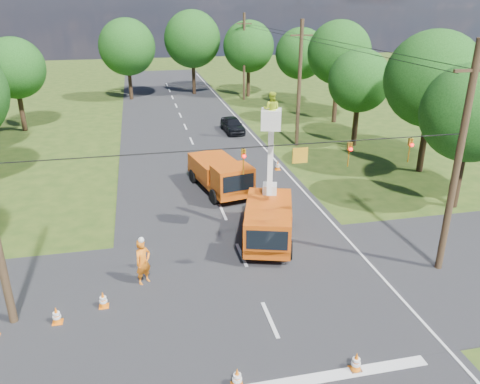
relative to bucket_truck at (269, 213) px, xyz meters
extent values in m
plane|color=#2A4314|center=(-1.63, 13.83, -1.57)|extent=(140.00, 140.00, 0.00)
cube|color=black|center=(-1.63, 13.83, -1.57)|extent=(12.00, 100.00, 0.06)
cube|color=black|center=(-1.63, -4.17, -1.57)|extent=(56.00, 10.00, 0.07)
cube|color=silver|center=(-1.63, -9.37, -1.57)|extent=(9.00, 0.45, 0.02)
cube|color=silver|center=(3.97, 13.83, -1.57)|extent=(0.12, 90.00, 0.02)
cube|color=#CB470E|center=(0.05, 0.15, -0.87)|extent=(3.74, 6.19, 0.44)
cube|color=#CB470E|center=(-0.56, -1.84, -0.12)|extent=(2.52, 2.20, 1.45)
cube|color=black|center=(-0.81, -2.63, -0.07)|extent=(1.78, 0.59, 0.92)
cube|color=#CB470E|center=(0.27, 0.89, -0.26)|extent=(3.23, 4.10, 0.97)
cylinder|color=black|center=(-1.47, -1.31, -1.12)|extent=(0.56, 0.94, 0.89)
cylinder|color=black|center=(0.48, -1.91, -1.12)|extent=(0.56, 0.94, 0.89)
cylinder|color=black|center=(-0.39, 2.21, -1.12)|extent=(0.56, 0.94, 0.89)
cylinder|color=black|center=(1.56, 1.61, -1.12)|extent=(0.56, 0.94, 0.89)
cube|color=silver|center=(0.59, 1.91, 0.47)|extent=(0.91, 0.91, 0.53)
cube|color=silver|center=(0.43, 1.40, 2.60)|extent=(0.64, 1.32, 4.21)
cube|color=silver|center=(0.13, 0.43, 4.59)|extent=(1.15, 1.15, 0.92)
imported|color=#C6E526|center=(0.13, 0.43, 5.06)|extent=(0.98, 0.90, 1.62)
cube|color=#CB470E|center=(-1.22, 7.27, -0.84)|extent=(3.41, 6.41, 0.46)
cube|color=#CB470E|center=(-0.78, 5.13, -0.05)|extent=(2.53, 2.14, 1.52)
cube|color=black|center=(-0.61, 4.29, 0.00)|extent=(1.90, 0.45, 0.96)
cube|color=#CB470E|center=(-1.38, 8.06, -0.20)|extent=(3.09, 4.15, 1.01)
cylinder|color=black|center=(-1.87, 5.16, -1.10)|extent=(0.51, 0.98, 0.93)
cylinder|color=black|center=(0.21, 5.59, -1.10)|extent=(0.51, 0.98, 0.93)
cylinder|color=black|center=(-2.65, 8.94, -1.10)|extent=(0.51, 0.98, 0.93)
cylinder|color=black|center=(-0.57, 9.37, -1.10)|extent=(0.51, 0.98, 0.93)
imported|color=orange|center=(-6.21, -2.54, -0.54)|extent=(0.90, 0.85, 2.06)
imported|color=black|center=(2.45, 21.07, -0.87)|extent=(1.85, 4.21, 1.41)
cone|color=orange|center=(-3.53, -9.11, -1.19)|extent=(0.36, 0.36, 0.70)
cylinder|color=white|center=(-3.53, -9.11, -1.13)|extent=(0.26, 0.26, 0.09)
cylinder|color=white|center=(-3.53, -9.11, -1.28)|extent=(0.31, 0.31, 0.09)
cone|color=orange|center=(0.41, -9.26, -1.19)|extent=(0.36, 0.36, 0.70)
cube|color=orange|center=(0.41, -9.26, -1.53)|extent=(0.38, 0.38, 0.04)
cylinder|color=white|center=(0.41, -9.26, -1.13)|extent=(0.26, 0.26, 0.09)
cylinder|color=white|center=(0.41, -9.26, -1.28)|extent=(0.31, 0.31, 0.09)
cone|color=orange|center=(-0.31, 0.29, -1.19)|extent=(0.36, 0.36, 0.70)
cube|color=orange|center=(-0.31, 0.29, -1.53)|extent=(0.38, 0.38, 0.04)
cylinder|color=white|center=(-0.31, 0.29, -1.13)|extent=(0.26, 0.26, 0.09)
cylinder|color=white|center=(-0.31, 0.29, -1.28)|extent=(0.31, 0.31, 0.09)
cone|color=orange|center=(1.38, 4.46, -1.19)|extent=(0.36, 0.36, 0.70)
cube|color=orange|center=(1.38, 4.46, -1.53)|extent=(0.38, 0.38, 0.04)
cylinder|color=white|center=(1.38, 4.46, -1.13)|extent=(0.26, 0.26, 0.09)
cylinder|color=white|center=(1.38, 4.46, -1.28)|extent=(0.31, 0.31, 0.09)
cone|color=orange|center=(-7.84, -3.96, -1.19)|extent=(0.36, 0.36, 0.70)
cube|color=orange|center=(-7.84, -3.96, -1.53)|extent=(0.38, 0.38, 0.04)
cylinder|color=white|center=(-7.84, -3.96, -1.13)|extent=(0.26, 0.26, 0.09)
cylinder|color=white|center=(-7.84, -3.96, -1.28)|extent=(0.31, 0.31, 0.09)
cone|color=orange|center=(-9.50, -4.61, -1.19)|extent=(0.36, 0.36, 0.70)
cube|color=orange|center=(-9.50, -4.61, -1.53)|extent=(0.38, 0.38, 0.04)
cylinder|color=white|center=(-9.50, -4.61, -1.13)|extent=(0.26, 0.26, 0.09)
cylinder|color=white|center=(-9.50, -4.61, -1.28)|extent=(0.31, 0.31, 0.09)
cone|color=orange|center=(3.53, 10.15, -1.19)|extent=(0.36, 0.36, 0.70)
cube|color=orange|center=(3.53, 10.15, -1.53)|extent=(0.38, 0.38, 0.04)
cylinder|color=white|center=(3.53, 10.15, -1.13)|extent=(0.26, 0.26, 0.09)
cylinder|color=white|center=(3.53, 10.15, -1.28)|extent=(0.31, 0.31, 0.09)
cylinder|color=#4C3823|center=(6.87, -4.17, 3.43)|extent=(0.30, 0.30, 10.00)
cube|color=#4C3823|center=(6.87, -4.17, 7.23)|extent=(1.80, 0.12, 0.12)
cylinder|color=#4C3823|center=(6.87, 15.83, 3.43)|extent=(0.30, 0.30, 10.00)
cube|color=#4C3823|center=(6.87, 15.83, 7.23)|extent=(1.80, 0.12, 0.12)
cylinder|color=#4C3823|center=(6.87, 35.83, 3.43)|extent=(0.30, 0.30, 10.00)
cube|color=#4C3823|center=(6.87, 35.83, 7.23)|extent=(1.80, 0.12, 0.12)
cylinder|color=black|center=(-2.13, -4.17, 4.73)|extent=(18.00, 0.04, 0.04)
cube|color=orange|center=(-0.03, -4.17, 4.28)|extent=(0.60, 0.05, 0.60)
imported|color=orange|center=(-2.23, -4.17, 4.18)|extent=(0.16, 0.20, 1.00)
sphere|color=#FF0C0C|center=(-2.23, -4.29, 4.43)|extent=(0.14, 0.14, 0.14)
imported|color=orange|center=(1.97, -4.17, 4.18)|extent=(0.16, 0.20, 1.00)
sphere|color=#FF0C0C|center=(1.97, -4.29, 4.43)|extent=(0.14, 0.14, 0.14)
imported|color=orange|center=(4.57, -4.17, 4.18)|extent=(0.16, 0.20, 1.00)
sphere|color=#FF0C0C|center=(4.57, -4.29, 4.43)|extent=(0.14, 0.14, 0.14)
cylinder|color=#382616|center=(-16.43, 25.83, 0.45)|extent=(0.44, 0.44, 4.05)
sphere|color=#154111|center=(-16.43, 25.83, 4.13)|extent=(5.40, 5.40, 5.40)
cylinder|color=#382616|center=(11.87, 1.83, 0.41)|extent=(0.44, 0.44, 3.96)
sphere|color=#154111|center=(11.87, 1.83, 4.01)|extent=(5.40, 5.40, 5.40)
cylinder|color=#382616|center=(13.37, 7.83, 0.72)|extent=(0.44, 0.44, 4.58)
sphere|color=#154111|center=(13.37, 7.83, 4.88)|extent=(6.40, 6.40, 6.40)
cylinder|color=#382616|center=(11.57, 14.83, 0.32)|extent=(0.44, 0.44, 3.78)
sphere|color=#154111|center=(11.57, 14.83, 3.76)|extent=(5.00, 5.00, 5.00)
cylinder|color=#382616|center=(13.17, 22.83, 0.81)|extent=(0.44, 0.44, 4.75)
sphere|color=#154111|center=(13.17, 22.83, 5.13)|extent=(6.00, 6.00, 6.00)
cylinder|color=#382616|center=(12.17, 30.83, 0.50)|extent=(0.44, 0.44, 4.14)
sphere|color=#154111|center=(12.17, 30.83, 4.26)|extent=(5.60, 5.60, 5.60)
cylinder|color=#382616|center=(-6.63, 38.83, 0.63)|extent=(0.44, 0.44, 4.40)
sphere|color=#154111|center=(-6.63, 38.83, 4.63)|extent=(6.60, 6.60, 6.60)
cylinder|color=#382616|center=(1.37, 40.83, 0.85)|extent=(0.44, 0.44, 4.84)
sphere|color=#154111|center=(1.37, 40.83, 5.25)|extent=(7.00, 7.00, 7.00)
cylinder|color=#382616|center=(7.87, 37.83, 0.59)|extent=(0.44, 0.44, 4.31)
sphere|color=#154111|center=(7.87, 37.83, 4.51)|extent=(6.20, 6.20, 6.20)
camera|label=1|loc=(-5.86, -20.18, 9.71)|focal=35.00mm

